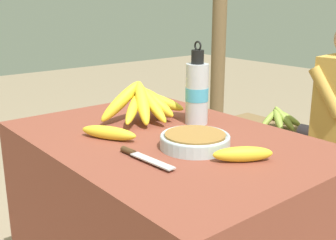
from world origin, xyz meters
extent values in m
cube|color=brown|center=(0.00, 0.00, 0.37)|extent=(1.11, 0.78, 0.75)
sphere|color=#4C381E|center=(-0.25, 0.06, 0.83)|extent=(0.06, 0.06, 0.06)
ellipsoid|color=yellow|center=(-0.25, -0.02, 0.83)|extent=(0.05, 0.21, 0.17)
ellipsoid|color=yellow|center=(-0.19, 0.00, 0.82)|extent=(0.17, 0.19, 0.11)
ellipsoid|color=yellow|center=(-0.18, 0.03, 0.83)|extent=(0.19, 0.13, 0.17)
ellipsoid|color=yellow|center=(-0.17, 0.06, 0.83)|extent=(0.20, 0.04, 0.15)
ellipsoid|color=yellow|center=(-0.18, 0.09, 0.83)|extent=(0.18, 0.12, 0.14)
ellipsoid|color=yellow|center=(-0.20, 0.13, 0.82)|extent=(0.16, 0.20, 0.12)
ellipsoid|color=yellow|center=(-0.25, 0.13, 0.83)|extent=(0.06, 0.18, 0.13)
cylinder|color=silver|center=(0.15, 0.00, 0.77)|extent=(0.22, 0.22, 0.04)
torus|color=silver|center=(0.15, 0.00, 0.79)|extent=(0.22, 0.22, 0.01)
cylinder|color=olive|center=(0.15, 0.00, 0.79)|extent=(0.19, 0.19, 0.01)
cylinder|color=silver|center=(-0.05, 0.19, 0.86)|extent=(0.09, 0.09, 0.23)
cylinder|color=#47A8D1|center=(-0.05, 0.19, 0.86)|extent=(0.09, 0.09, 0.05)
cylinder|color=black|center=(-0.05, 0.19, 1.00)|extent=(0.05, 0.05, 0.05)
torus|color=black|center=(-0.05, 0.19, 1.04)|extent=(0.04, 0.01, 0.04)
ellipsoid|color=yellow|center=(-0.10, -0.17, 0.77)|extent=(0.21, 0.14, 0.05)
ellipsoid|color=yellow|center=(0.32, 0.03, 0.77)|extent=(0.14, 0.17, 0.05)
cube|color=#BCBCC1|center=(0.17, -0.19, 0.76)|extent=(0.17, 0.04, 0.00)
cylinder|color=#472D19|center=(0.06, -0.20, 0.76)|extent=(0.06, 0.02, 0.02)
cube|color=brown|center=(-0.64, 1.05, 0.21)|extent=(0.06, 0.06, 0.42)
cube|color=brown|center=(-0.64, 1.29, 0.21)|extent=(0.06, 0.06, 0.42)
cylinder|color=#564C60|center=(-0.20, 1.03, 0.23)|extent=(0.09, 0.09, 0.46)
cylinder|color=#564C60|center=(-0.08, 1.03, 0.47)|extent=(0.31, 0.11, 0.09)
cylinder|color=#564C60|center=(-0.22, 1.21, 0.23)|extent=(0.09, 0.09, 0.46)
cylinder|color=#564C60|center=(-0.10, 1.22, 0.47)|extent=(0.31, 0.11, 0.09)
cylinder|color=gold|center=(0.03, 0.97, 0.78)|extent=(0.21, 0.08, 0.25)
sphere|color=#4C381E|center=(-0.40, 1.17, 0.53)|extent=(0.06, 0.06, 0.06)
ellipsoid|color=#8EA842|center=(-0.40, 1.11, 0.53)|extent=(0.05, 0.17, 0.12)
ellipsoid|color=#8EA842|center=(-0.35, 1.13, 0.53)|extent=(0.16, 0.13, 0.13)
ellipsoid|color=#8EA842|center=(-0.33, 1.17, 0.53)|extent=(0.17, 0.04, 0.15)
ellipsoid|color=#8EA842|center=(-0.35, 1.21, 0.53)|extent=(0.18, 0.15, 0.13)
ellipsoid|color=#8EA842|center=(-0.40, 1.24, 0.53)|extent=(0.05, 0.17, 0.14)
cylinder|color=brown|center=(-1.28, 1.58, 1.11)|extent=(0.11, 0.11, 2.21)
camera|label=1|loc=(1.07, -0.87, 1.20)|focal=45.00mm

